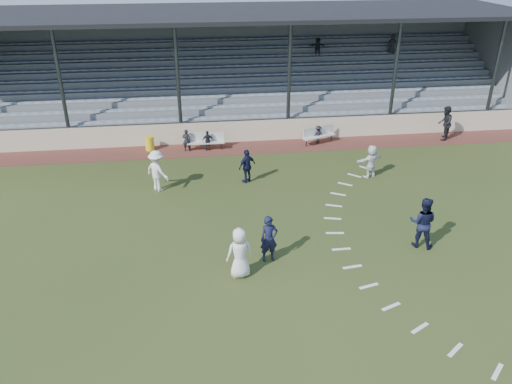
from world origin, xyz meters
TOP-DOWN VIEW (x-y plane):
  - ground at (0.00, 0.00)m, footprint 90.00×90.00m
  - cinder_track at (0.00, 10.50)m, footprint 34.00×2.00m
  - retaining_wall at (0.00, 11.55)m, footprint 34.00×0.18m
  - bench_left at (-1.72, 10.54)m, footprint 2.01×0.49m
  - bench_right at (4.59, 10.68)m, footprint 2.01×1.17m
  - trash_bin at (-4.72, 10.83)m, footprint 0.47×0.47m
  - football at (0.23, 1.27)m, footprint 0.22×0.22m
  - player_white_lead at (-1.01, -1.11)m, footprint 0.97×0.72m
  - player_navy_lead at (0.09, -0.32)m, footprint 0.68×0.50m
  - player_navy_mid at (5.79, -0.11)m, footprint 1.20×1.10m
  - player_white_wing at (-4.04, 5.85)m, footprint 1.39×1.36m
  - player_navy_wing at (0.06, 6.18)m, footprint 1.01×0.86m
  - player_white_back at (5.97, 6.02)m, footprint 1.56×1.02m
  - official at (11.75, 10.33)m, footprint 1.13×1.19m
  - sub_left_near at (-2.73, 10.42)m, footprint 0.48×0.35m
  - sub_left_far at (-1.60, 10.37)m, footprint 0.67×0.35m
  - sub_right at (4.54, 10.71)m, footprint 0.73×0.56m
  - grandstand at (0.01, 16.26)m, footprint 34.60×9.00m
  - penalty_arc at (4.12, 0.00)m, footprint 3.89×14.63m

SIDE VIEW (x-z plane):
  - ground at x=0.00m, z-range 0.00..0.00m
  - penalty_arc at x=4.12m, z-range 0.00..0.01m
  - cinder_track at x=0.00m, z-range 0.00..0.02m
  - football at x=0.23m, z-range 0.00..0.22m
  - trash_bin at x=-4.72m, z-range 0.02..0.77m
  - sub_right at x=4.54m, z-range 0.02..1.03m
  - sub_left_far at x=-1.60m, z-range 0.02..1.12m
  - bench_left at x=-1.72m, z-range 0.11..1.06m
  - bench_right at x=4.59m, z-range 0.11..1.06m
  - retaining_wall at x=0.00m, z-range 0.00..1.20m
  - sub_left_near at x=-2.73m, z-range 0.02..1.24m
  - player_white_back at x=5.97m, z-range 0.00..1.61m
  - player_navy_wing at x=0.06m, z-range 0.00..1.63m
  - player_navy_lead at x=0.09m, z-range 0.00..1.73m
  - player_white_lead at x=-1.01m, z-range 0.00..1.81m
  - player_white_wing at x=-4.04m, z-range 0.00..1.91m
  - player_navy_mid at x=5.79m, z-range 0.00..1.97m
  - official at x=11.75m, z-range 0.02..1.96m
  - grandstand at x=0.01m, z-range -1.10..5.51m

